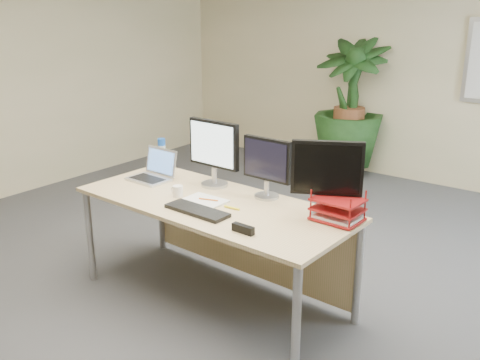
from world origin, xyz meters
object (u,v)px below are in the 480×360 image
Objects in this scene: floor_plant at (349,119)px; monitor_left at (214,149)px; desk at (224,219)px; laptop at (154,172)px; monitor_right at (267,164)px.

monitor_left is (0.44, -3.24, 0.34)m from floor_plant.
monitor_left is at bearing 143.19° from desk.
laptop is at bearing 179.25° from desk.
floor_plant is 3.41m from laptop.
floor_plant is at bearing 105.88° from monitor_right.
floor_plant reaches higher than laptop.
monitor_left reaches higher than desk.
desk is at bearing -0.75° from laptop.
desk is 0.53m from monitor_right.
floor_plant is at bearing 101.02° from desk.
laptop is at bearing -169.44° from monitor_right.
laptop is (-0.98, -0.18, -0.20)m from monitor_right.
monitor_right is (0.92, -3.22, 0.30)m from floor_plant.
monitor_right reaches higher than desk.
monitor_right is at bearing 37.59° from desk.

